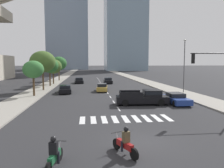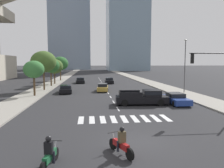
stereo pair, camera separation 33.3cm
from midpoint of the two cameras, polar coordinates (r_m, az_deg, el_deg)
The scene contains 21 objects.
ground_plane at distance 13.48m, azimuth 7.00°, elevation -14.87°, with size 800.00×800.00×0.00m, color #28282B.
sidewalk_east at distance 44.89m, azimuth 12.18°, elevation -0.52°, with size 4.00×260.00×0.15m, color gray.
sidewalk_west at distance 43.34m, azimuth -17.61°, elevation -0.87°, with size 4.00×260.00×0.15m, color gray.
crosswalk_near at distance 18.58m, azimuth 3.03°, elevation -9.10°, with size 7.65×2.41×0.01m.
lane_divider_center at distance 46.07m, azimuth -2.75°, elevation -0.35°, with size 0.14×50.00×0.01m.
motorcycle_lead at distance 10.58m, azimuth -15.79°, elevation -17.52°, with size 0.73×2.14×1.49m.
motorcycle_trailing at distance 11.54m, azimuth 2.57°, elevation -15.32°, with size 1.15×2.03×1.49m.
pickup_truck at distance 24.93m, azimuth 8.11°, elevation -3.49°, with size 5.94×2.48×1.67m.
sedan_blue_0 at distance 26.29m, azimuth 16.07°, elevation -3.70°, with size 1.96×4.66×1.24m.
sedan_black_1 at distance 35.13m, azimuth -12.45°, elevation -1.36°, with size 2.23×4.78×1.22m.
sedan_gold_2 at distance 36.41m, azimuth -2.86°, elevation -0.95°, with size 2.09×4.45×1.31m.
sedan_black_3 at distance 50.37m, azimuth -1.24°, elevation 0.84°, with size 1.99×4.36×1.31m.
sedan_black_4 at distance 51.48m, azimuth -8.83°, elevation 0.87°, with size 2.22×4.40×1.30m.
traffic_signal_near at distance 21.77m, azimuth 26.15°, elevation 3.52°, with size 4.91×0.28×5.79m.
street_lamp_east at distance 35.27m, azimuth 18.14°, elevation 5.43°, with size 0.50×0.24×8.11m.
street_tree_nearest at distance 32.05m, azimuth -20.21°, elevation 3.57°, with size 2.85×2.85×4.88m.
street_tree_second at distance 38.46m, azimuth -17.95°, elevation 5.55°, with size 4.24×4.24×6.57m.
street_tree_third at distance 45.16m, azimuth -16.22°, elevation 4.64°, with size 3.41×3.41×5.50m.
street_tree_fourth at distance 49.51m, azimuth -15.36°, elevation 4.46°, with size 3.76×3.76×5.42m.
street_tree_fifth at distance 59.18m, azimuth -13.92°, elevation 5.26°, with size 4.18×4.18×6.24m.
office_tower_left_skyline at distance 176.83m, azimuth -11.48°, elevation 17.56°, with size 29.70×28.80×91.35m.
Camera 1 is at (-3.17, -12.26, 4.68)m, focal length 34.91 mm.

